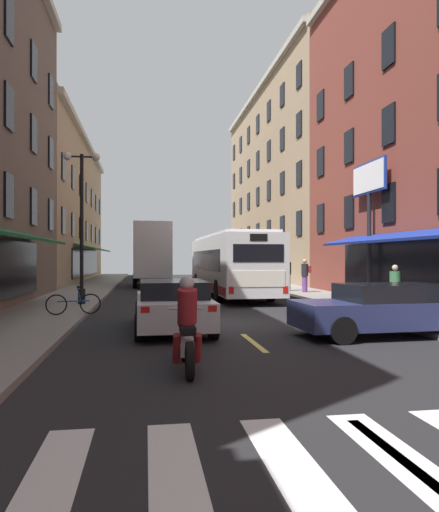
# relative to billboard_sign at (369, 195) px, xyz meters

# --- Properties ---
(ground_plane) EXTENTS (34.80, 80.00, 0.10)m
(ground_plane) POSITION_rel_billboard_sign_xyz_m (-7.05, -4.92, -4.71)
(ground_plane) COLOR black
(lane_centre_dashes) EXTENTS (0.14, 73.90, 0.01)m
(lane_centre_dashes) POSITION_rel_billboard_sign_xyz_m (-7.05, -5.17, -4.65)
(lane_centre_dashes) COLOR #DBCC4C
(lane_centre_dashes) RESTS_ON ground
(crosswalk_near) EXTENTS (7.10, 2.80, 0.01)m
(crosswalk_near) POSITION_rel_billboard_sign_xyz_m (-7.05, -14.92, -4.65)
(crosswalk_near) COLOR silver
(crosswalk_near) RESTS_ON ground
(sidewalk_left) EXTENTS (3.00, 80.00, 0.14)m
(sidewalk_left) POSITION_rel_billboard_sign_xyz_m (-12.95, -4.92, -4.59)
(sidewalk_left) COLOR gray
(sidewalk_left) RESTS_ON ground
(sidewalk_right) EXTENTS (3.00, 80.00, 0.14)m
(sidewalk_right) POSITION_rel_billboard_sign_xyz_m (-1.15, -4.92, -4.59)
(sidewalk_right) COLOR gray
(sidewalk_right) RESTS_ON ground
(billboard_sign) EXTENTS (0.40, 2.91, 5.95)m
(billboard_sign) POSITION_rel_billboard_sign_xyz_m (0.00, 0.00, 0.00)
(billboard_sign) COLOR black
(billboard_sign) RESTS_ON sidewalk_right
(transit_bus) EXTENTS (2.77, 12.09, 3.13)m
(transit_bus) POSITION_rel_billboard_sign_xyz_m (-5.22, 5.04, -3.01)
(transit_bus) COLOR silver
(transit_bus) RESTS_ON ground
(box_truck) EXTENTS (2.57, 7.17, 4.23)m
(box_truck) POSITION_rel_billboard_sign_xyz_m (-9.12, 13.44, -2.54)
(box_truck) COLOR #B21E19
(box_truck) RESTS_ON ground
(sedan_near) EXTENTS (2.04, 4.69, 1.35)m
(sedan_near) POSITION_rel_billboard_sign_xyz_m (-8.81, -6.22, -3.96)
(sedan_near) COLOR silver
(sedan_near) RESTS_ON ground
(sedan_mid) EXTENTS (1.97, 4.56, 1.28)m
(sedan_mid) POSITION_rel_billboard_sign_xyz_m (-9.42, 24.96, -3.99)
(sedan_mid) COLOR silver
(sedan_mid) RESTS_ON ground
(sedan_far) EXTENTS (4.58, 2.12, 1.31)m
(sedan_far) POSITION_rel_billboard_sign_xyz_m (-3.56, -8.03, -3.98)
(sedan_far) COLOR navy
(sedan_far) RESTS_ON ground
(motorcycle_rider) EXTENTS (0.62, 2.07, 1.66)m
(motorcycle_rider) POSITION_rel_billboard_sign_xyz_m (-8.81, -10.85, -3.95)
(motorcycle_rider) COLOR black
(motorcycle_rider) RESTS_ON ground
(bicycle_near) EXTENTS (1.70, 0.48, 0.91)m
(bicycle_near) POSITION_rel_billboard_sign_xyz_m (-11.81, -3.37, -4.16)
(bicycle_near) COLOR black
(bicycle_near) RESTS_ON sidewalk_left
(pedestrian_near) EXTENTS (0.50, 0.36, 1.76)m
(pedestrian_near) POSITION_rel_billboard_sign_xyz_m (-1.17, 4.89, -3.59)
(pedestrian_near) COLOR #66387F
(pedestrian_near) RESTS_ON sidewalk_right
(pedestrian_mid) EXTENTS (0.36, 0.36, 1.58)m
(pedestrian_mid) POSITION_rel_billboard_sign_xyz_m (-0.97, -3.87, -3.71)
(pedestrian_mid) COLOR black
(pedestrian_mid) RESTS_ON sidewalk_right
(pedestrian_far) EXTENTS (0.36, 0.36, 1.84)m
(pedestrian_far) POSITION_rel_billboard_sign_xyz_m (-1.79, 5.96, -3.56)
(pedestrian_far) COLOR #4C4C51
(pedestrian_far) RESTS_ON sidewalk_right
(street_lamp_twin) EXTENTS (1.42, 0.32, 5.98)m
(street_lamp_twin) POSITION_rel_billboard_sign_xyz_m (-12.02, 0.14, -1.23)
(street_lamp_twin) COLOR black
(street_lamp_twin) RESTS_ON sidewalk_left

